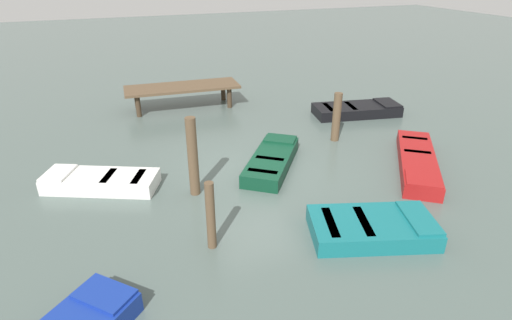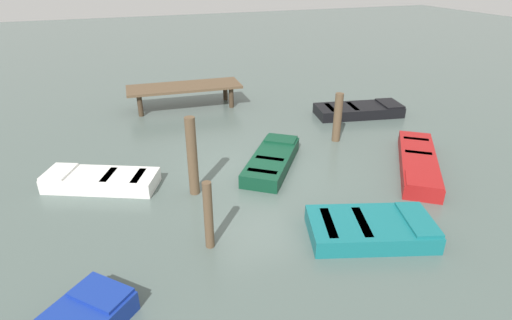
% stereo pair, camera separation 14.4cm
% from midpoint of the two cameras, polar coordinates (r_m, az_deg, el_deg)
% --- Properties ---
extents(ground_plane, '(80.00, 80.00, 0.00)m').
position_cam_midpoint_polar(ground_plane, '(12.22, 0.34, -1.48)').
color(ground_plane, '#4C5B56').
extents(dock_segment, '(4.76, 1.86, 0.95)m').
position_cam_midpoint_polar(dock_segment, '(17.64, -9.71, 9.80)').
color(dock_segment, brown).
rests_on(dock_segment, ground_plane).
extents(rowboat_red, '(3.18, 3.84, 0.46)m').
position_cam_midpoint_polar(rowboat_red, '(13.17, 21.96, -0.32)').
color(rowboat_red, maroon).
rests_on(rowboat_red, ground_plane).
extents(rowboat_black, '(3.59, 1.95, 0.46)m').
position_cam_midpoint_polar(rowboat_black, '(17.17, 14.39, 6.76)').
color(rowboat_black, black).
rests_on(rowboat_black, ground_plane).
extents(rowboat_teal, '(3.06, 2.26, 0.46)m').
position_cam_midpoint_polar(rowboat_teal, '(9.72, 16.16, -9.09)').
color(rowboat_teal, '#14666B').
rests_on(rowboat_teal, ground_plane).
extents(rowboat_white, '(3.19, 2.24, 0.46)m').
position_cam_midpoint_polar(rowboat_white, '(12.01, -20.51, -2.62)').
color(rowboat_white, silver).
rests_on(rowboat_white, ground_plane).
extents(rowboat_dark_green, '(2.70, 3.13, 0.46)m').
position_cam_midpoint_polar(rowboat_dark_green, '(12.37, 2.56, -0.02)').
color(rowboat_dark_green, '#0C3823').
rests_on(rowboat_dark_green, ground_plane).
extents(mooring_piling_mid_left, '(0.20, 0.20, 1.60)m').
position_cam_midpoint_polar(mooring_piling_mid_left, '(8.76, -6.17, -7.70)').
color(mooring_piling_mid_left, brown).
rests_on(mooring_piling_mid_left, ground_plane).
extents(mooring_piling_far_left, '(0.27, 0.27, 2.16)m').
position_cam_midpoint_polar(mooring_piling_far_left, '(10.68, -8.49, 0.46)').
color(mooring_piling_far_left, brown).
rests_on(mooring_piling_far_left, ground_plane).
extents(mooring_piling_near_right, '(0.28, 0.28, 1.69)m').
position_cam_midpoint_polar(mooring_piling_near_right, '(14.26, 11.59, 5.82)').
color(mooring_piling_near_right, brown).
rests_on(mooring_piling_near_right, ground_plane).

